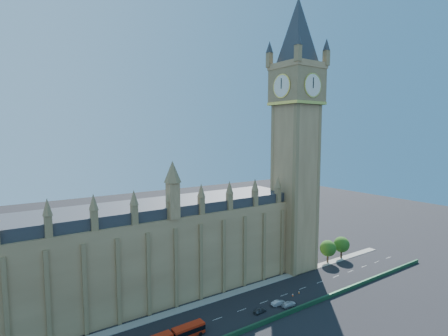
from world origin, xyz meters
TOP-DOWN VIEW (x-y plane):
  - ground at (0.00, 0.00)m, footprint 400.00×400.00m
  - palace_westminster at (-25.00, 22.00)m, footprint 120.00×20.00m
  - elizabeth_tower at (38.00, 13.99)m, footprint 20.59×20.59m
  - bridge_parapet at (0.00, -9.00)m, footprint 160.00×0.60m
  - kerb_north at (0.00, 9.50)m, footprint 160.00×3.00m
  - tree_east_near at (52.22, 10.08)m, footprint 6.00×6.00m
  - tree_east_far at (60.22, 10.08)m, footprint 6.00×6.00m
  - car_grey at (7.10, -3.92)m, footprint 3.85×1.73m
  - car_silver at (14.22, -3.71)m, footprint 4.40×1.92m
  - car_white at (16.19, -5.80)m, footprint 4.69×1.99m
  - cone_a at (14.00, -3.41)m, footprint 0.62×0.62m
  - cone_b at (21.56, -2.00)m, footprint 0.65×0.65m
  - cone_c at (14.00, -3.18)m, footprint 0.52×0.52m
  - cone_d at (24.41, -1.81)m, footprint 0.53×0.53m

SIDE VIEW (x-z plane):
  - ground at x=0.00m, z-range 0.00..0.00m
  - kerb_north at x=0.00m, z-range 0.00..0.16m
  - cone_c at x=14.00m, z-range 0.00..0.70m
  - cone_d at x=24.41m, z-range 0.00..0.70m
  - cone_a at x=14.00m, z-range 0.00..0.74m
  - cone_b at x=21.56m, z-range -0.01..0.79m
  - bridge_parapet at x=0.00m, z-range 0.00..1.20m
  - car_grey at x=7.10m, z-range 0.00..1.29m
  - car_white at x=16.19m, z-range 0.00..1.35m
  - car_silver at x=14.22m, z-range 0.00..1.41m
  - tree_east_near at x=52.22m, z-range 1.39..9.89m
  - tree_east_far at x=60.22m, z-range 1.39..9.89m
  - palace_westminster at x=-25.00m, z-range -0.14..27.86m
  - elizabeth_tower at x=38.00m, z-range 2.06..107.06m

